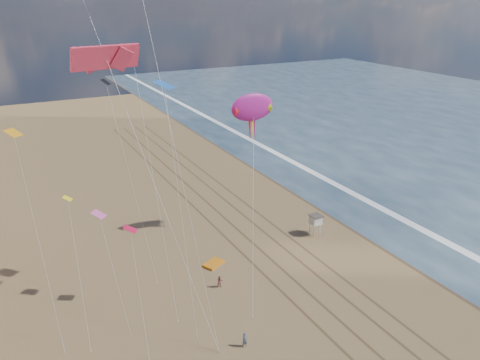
# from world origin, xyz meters

# --- Properties ---
(wet_sand) EXTENTS (260.00, 260.00, 0.00)m
(wet_sand) POSITION_xyz_m (19.00, 40.00, 0.00)
(wet_sand) COLOR #42301E
(wet_sand) RESTS_ON ground
(foam) EXTENTS (260.00, 260.00, 0.00)m
(foam) POSITION_xyz_m (23.20, 40.00, 0.00)
(foam) COLOR white
(foam) RESTS_ON ground
(tracks) EXTENTS (7.68, 120.00, 0.01)m
(tracks) POSITION_xyz_m (2.55, 30.00, 0.01)
(tracks) COLOR brown
(tracks) RESTS_ON ground
(lifeguard_stand) EXTENTS (1.55, 1.55, 2.80)m
(lifeguard_stand) POSITION_xyz_m (9.57, 25.37, 2.16)
(lifeguard_stand) COLOR silver
(lifeguard_stand) RESTS_ON ground
(grounded_kite) EXTENTS (2.81, 2.42, 0.27)m
(grounded_kite) POSITION_xyz_m (-5.36, 24.84, 0.14)
(grounded_kite) COLOR orange
(grounded_kite) RESTS_ON ground
(show_kite) EXTENTS (6.86, 8.50, 23.88)m
(show_kite) POSITION_xyz_m (2.63, 30.16, 16.73)
(show_kite) COLOR #B61C88
(show_kite) RESTS_ON ground
(kite_flyer_a) EXTENTS (0.59, 0.41, 1.53)m
(kite_flyer_a) POSITION_xyz_m (-8.65, 11.03, 0.77)
(kite_flyer_a) COLOR slate
(kite_flyer_a) RESTS_ON ground
(kite_flyer_b) EXTENTS (0.80, 0.69, 1.44)m
(kite_flyer_b) POSITION_xyz_m (-6.68, 20.32, 0.72)
(kite_flyer_b) COLOR brown
(kite_flyer_b) RESTS_ON ground
(small_kites) EXTENTS (15.31, 11.25, 15.67)m
(small_kites) POSITION_xyz_m (-15.57, 25.52, 16.98)
(small_kites) COLOR #D1519B
(small_kites) RESTS_ON ground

